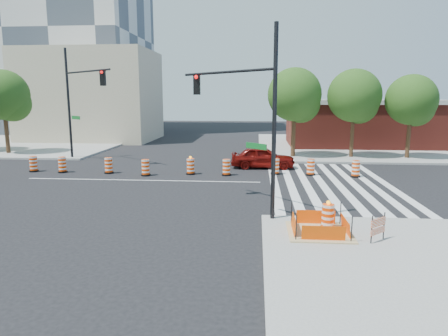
{
  "coord_description": "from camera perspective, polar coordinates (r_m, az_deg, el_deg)",
  "views": [
    {
      "loc": [
        6.75,
        -22.69,
        4.87
      ],
      "look_at": [
        5.16,
        -3.29,
        1.4
      ],
      "focal_mm": 32.0,
      "sensor_mm": 36.0,
      "label": 1
    }
  ],
  "objects": [
    {
      "name": "median_drum_5",
      "position": [
        25.51,
        -4.8,
        0.18
      ],
      "size": [
        0.6,
        0.6,
        1.18
      ],
      "color": "black",
      "rests_on": "ground"
    },
    {
      "name": "lane_centerline",
      "position": [
        24.17,
        -11.63,
        -1.72
      ],
      "size": [
        14.0,
        0.12,
        0.01
      ],
      "primitive_type": "cube",
      "color": "silver",
      "rests_on": "ground"
    },
    {
      "name": "median_drum_8",
      "position": [
        25.7,
        12.28,
        0.03
      ],
      "size": [
        0.6,
        0.6,
        1.02
      ],
      "color": "black",
      "rests_on": "ground"
    },
    {
      "name": "median_drum_6",
      "position": [
        25.05,
        0.35,
        0.01
      ],
      "size": [
        0.6,
        0.6,
        1.02
      ],
      "color": "black",
      "rests_on": "ground"
    },
    {
      "name": "pit_drum",
      "position": [
        14.93,
        14.6,
        -6.87
      ],
      "size": [
        0.55,
        0.55,
        1.08
      ],
      "color": "black",
      "rests_on": "ground"
    },
    {
      "name": "barricade",
      "position": [
        14.26,
        21.15,
        -7.77
      ],
      "size": [
        0.62,
        0.55,
        0.93
      ],
      "rotation": [
        0.0,
        0.0,
        0.72
      ],
      "color": "#EB3F04",
      "rests_on": "ground"
    },
    {
      "name": "tree_north_b",
      "position": [
        38.69,
        -28.89,
        8.76
      ],
      "size": [
        4.21,
        4.21,
        7.16
      ],
      "color": "#382314",
      "rests_on": "ground"
    },
    {
      "name": "ground",
      "position": [
        24.17,
        -11.63,
        -1.73
      ],
      "size": [
        120.0,
        120.0,
        0.0
      ],
      "primitive_type": "plane",
      "color": "black",
      "rests_on": "ground"
    },
    {
      "name": "median_drum_7",
      "position": [
        25.63,
        7.34,
        0.16
      ],
      "size": [
        0.6,
        0.6,
        1.02
      ],
      "color": "black",
      "rests_on": "ground"
    },
    {
      "name": "median_drum_3",
      "position": [
        26.8,
        -16.15,
        0.27
      ],
      "size": [
        0.6,
        0.6,
        1.02
      ],
      "color": "black",
      "rests_on": "ground"
    },
    {
      "name": "median_drum_4",
      "position": [
        25.46,
        -11.14,
        -0.02
      ],
      "size": [
        0.6,
        0.6,
        1.02
      ],
      "color": "black",
      "rests_on": "ground"
    },
    {
      "name": "crosswalk_east",
      "position": [
        23.59,
        14.86,
        -2.14
      ],
      "size": [
        6.75,
        13.5,
        0.01
      ],
      "color": "silver",
      "rests_on": "ground"
    },
    {
      "name": "sidewalk_ne",
      "position": [
        42.49,
        20.05,
        3.01
      ],
      "size": [
        22.0,
        22.0,
        0.15
      ],
      "primitive_type": "cube",
      "color": "gray",
      "rests_on": "ground"
    },
    {
      "name": "tree_north_c",
      "position": [
        32.51,
        10.11,
        9.85
      ],
      "size": [
        4.22,
        4.22,
        7.18
      ],
      "color": "#382314",
      "rests_on": "ground"
    },
    {
      "name": "beige_midrise",
      "position": [
        48.47,
        -18.33,
        9.75
      ],
      "size": [
        14.0,
        10.0,
        10.0
      ],
      "primitive_type": "cube",
      "color": "#B4AA8A",
      "rests_on": "ground"
    },
    {
      "name": "tree_north_e",
      "position": [
        34.44,
        25.23,
        8.44
      ],
      "size": [
        3.89,
        3.89,
        6.61
      ],
      "color": "#382314",
      "rests_on": "ground"
    },
    {
      "name": "median_drum_9",
      "position": [
        25.85,
        18.3,
        -0.19
      ],
      "size": [
        0.6,
        0.6,
        1.02
      ],
      "color": "black",
      "rests_on": "ground"
    },
    {
      "name": "signal_pole_se",
      "position": [
        16.36,
        3.09,
        9.02
      ],
      "size": [
        4.17,
        3.95,
        7.42
      ],
      "rotation": [
        0.0,
        0.0,
        2.38
      ],
      "color": "black",
      "rests_on": "ground"
    },
    {
      "name": "brick_storefront",
      "position": [
        42.3,
        20.23,
        6.02
      ],
      "size": [
        16.5,
        8.5,
        4.6
      ],
      "color": "maroon",
      "rests_on": "ground"
    },
    {
      "name": "excavation_pit",
      "position": [
        14.63,
        13.44,
        -8.7
      ],
      "size": [
        2.2,
        2.2,
        0.9
      ],
      "color": "tan",
      "rests_on": "ground"
    },
    {
      "name": "signal_pole_nw",
      "position": [
        32.24,
        -20.05,
        10.02
      ],
      "size": [
        5.05,
        4.13,
        8.43
      ],
      "rotation": [
        0.0,
        0.0,
        -0.68
      ],
      "color": "black",
      "rests_on": "ground"
    },
    {
      "name": "sidewalk_nw",
      "position": [
        47.87,
        -26.51,
        3.29
      ],
      "size": [
        22.0,
        22.0,
        0.15
      ],
      "primitive_type": "cube",
      "color": "gray",
      "rests_on": "ground"
    },
    {
      "name": "red_coupe",
      "position": [
        27.8,
        5.55,
        1.53
      ],
      "size": [
        4.41,
        1.79,
        1.5
      ],
      "primitive_type": "imported",
      "rotation": [
        0.0,
        0.0,
        1.57
      ],
      "color": "#5E0B08",
      "rests_on": "ground"
    },
    {
      "name": "median_drum_1",
      "position": [
        29.2,
        -25.57,
        0.46
      ],
      "size": [
        0.6,
        0.6,
        1.02
      ],
      "color": "black",
      "rests_on": "ground"
    },
    {
      "name": "median_drum_2",
      "position": [
        28.09,
        -22.09,
        0.36
      ],
      "size": [
        0.6,
        0.6,
        1.02
      ],
      "color": "black",
      "rests_on": "ground"
    },
    {
      "name": "tree_north_d",
      "position": [
        33.35,
        18.15,
        9.39
      ],
      "size": [
        4.16,
        4.16,
        7.06
      ],
      "color": "#382314",
      "rests_on": "ground"
    }
  ]
}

